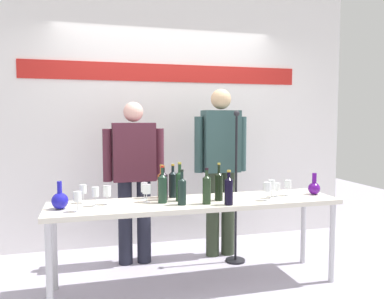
{
  "coord_description": "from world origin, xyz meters",
  "views": [
    {
      "loc": [
        -0.9,
        -3.19,
        1.46
      ],
      "look_at": [
        0.0,
        0.15,
        1.19
      ],
      "focal_mm": 36.38,
      "sensor_mm": 36.0,
      "label": 1
    }
  ],
  "objects_px": {
    "wine_glass_right_2": "(277,187)",
    "wine_glass_left_5": "(144,188)",
    "wine_glass_left_2": "(95,192)",
    "wine_glass_left_3": "(83,190)",
    "display_table": "(197,208)",
    "wine_bottle_8": "(219,185)",
    "wine_bottle_4": "(207,188)",
    "microphone_stand": "(236,212)",
    "decanter_blue_right": "(314,187)",
    "wine_glass_left_0": "(147,189)",
    "wine_glass_right_3": "(288,184)",
    "wine_glass_right_1": "(267,187)",
    "presenter_right": "(221,161)",
    "wine_bottle_0": "(229,190)",
    "wine_glass_left_4": "(107,191)",
    "wine_bottle_7": "(182,190)",
    "wine_bottle_5": "(162,187)",
    "wine_glass_left_1": "(77,197)",
    "presenter_left": "(134,172)",
    "wine_bottle_1": "(163,185)",
    "wine_bottle_6": "(162,184)",
    "wine_bottle_2": "(173,183)",
    "decanter_blue_left": "(60,200)",
    "wine_bottle_3": "(180,185)"
  },
  "relations": [
    {
      "from": "microphone_stand",
      "to": "wine_bottle_1",
      "type": "bearing_deg",
      "value": -158.02
    },
    {
      "from": "wine_bottle_7",
      "to": "wine_glass_right_3",
      "type": "xyz_separation_m",
      "value": [
        1.04,
        0.12,
        -0.02
      ]
    },
    {
      "from": "wine_glass_right_2",
      "to": "wine_glass_right_1",
      "type": "bearing_deg",
      "value": -141.45
    },
    {
      "from": "wine_bottle_5",
      "to": "wine_bottle_7",
      "type": "distance_m",
      "value": 0.18
    },
    {
      "from": "wine_bottle_5",
      "to": "wine_glass_right_3",
      "type": "relative_size",
      "value": 2.21
    },
    {
      "from": "presenter_right",
      "to": "wine_glass_left_3",
      "type": "distance_m",
      "value": 1.5
    },
    {
      "from": "wine_bottle_6",
      "to": "wine_glass_left_3",
      "type": "xyz_separation_m",
      "value": [
        -0.68,
        -0.06,
        -0.01
      ]
    },
    {
      "from": "wine_glass_left_2",
      "to": "wine_glass_right_3",
      "type": "xyz_separation_m",
      "value": [
        1.73,
        -0.01,
        -0.01
      ]
    },
    {
      "from": "wine_bottle_1",
      "to": "wine_glass_right_3",
      "type": "bearing_deg",
      "value": -5.64
    },
    {
      "from": "presenter_right",
      "to": "wine_glass_right_3",
      "type": "bearing_deg",
      "value": -57.9
    },
    {
      "from": "wine_bottle_1",
      "to": "wine_bottle_6",
      "type": "bearing_deg",
      "value": 88.88
    },
    {
      "from": "wine_bottle_2",
      "to": "wine_bottle_4",
      "type": "distance_m",
      "value": 0.4
    },
    {
      "from": "decanter_blue_right",
      "to": "wine_bottle_8",
      "type": "distance_m",
      "value": 0.95
    },
    {
      "from": "presenter_left",
      "to": "wine_bottle_5",
      "type": "height_order",
      "value": "presenter_left"
    },
    {
      "from": "wine_glass_right_1",
      "to": "wine_glass_right_3",
      "type": "bearing_deg",
      "value": 27.6
    },
    {
      "from": "wine_glass_left_2",
      "to": "microphone_stand",
      "type": "height_order",
      "value": "microphone_stand"
    },
    {
      "from": "wine_bottle_2",
      "to": "wine_bottle_7",
      "type": "xyz_separation_m",
      "value": [
        0.01,
        -0.33,
        -0.01
      ]
    },
    {
      "from": "wine_bottle_8",
      "to": "wine_glass_right_3",
      "type": "relative_size",
      "value": 2.29
    },
    {
      "from": "presenter_left",
      "to": "wine_glass_left_0",
      "type": "distance_m",
      "value": 0.62
    },
    {
      "from": "wine_bottle_5",
      "to": "wine_glass_left_1",
      "type": "relative_size",
      "value": 2.02
    },
    {
      "from": "wine_glass_right_2",
      "to": "wine_glass_left_5",
      "type": "bearing_deg",
      "value": 168.8
    },
    {
      "from": "wine_glass_left_4",
      "to": "wine_glass_right_1",
      "type": "distance_m",
      "value": 1.36
    },
    {
      "from": "wine_glass_left_0",
      "to": "wine_glass_left_4",
      "type": "xyz_separation_m",
      "value": [
        -0.33,
        -0.01,
        0.0
      ]
    },
    {
      "from": "wine_bottle_1",
      "to": "microphone_stand",
      "type": "xyz_separation_m",
      "value": [
        0.81,
        0.33,
        -0.37
      ]
    },
    {
      "from": "wine_glass_left_3",
      "to": "microphone_stand",
      "type": "bearing_deg",
      "value": 10.7
    },
    {
      "from": "decanter_blue_right",
      "to": "wine_glass_left_0",
      "type": "relative_size",
      "value": 1.33
    },
    {
      "from": "wine_glass_left_5",
      "to": "wine_glass_right_2",
      "type": "bearing_deg",
      "value": -11.2
    },
    {
      "from": "wine_glass_left_4",
      "to": "decanter_blue_right",
      "type": "bearing_deg",
      "value": -1.93
    },
    {
      "from": "decanter_blue_right",
      "to": "wine_bottle_3",
      "type": "xyz_separation_m",
      "value": [
        -1.28,
        0.05,
        0.08
      ]
    },
    {
      "from": "wine_bottle_7",
      "to": "wine_bottle_8",
      "type": "relative_size",
      "value": 0.9
    },
    {
      "from": "decanter_blue_left",
      "to": "wine_glass_right_3",
      "type": "height_order",
      "value": "decanter_blue_left"
    },
    {
      "from": "wine_glass_left_3",
      "to": "wine_glass_right_3",
      "type": "xyz_separation_m",
      "value": [
        1.82,
        -0.16,
        -0.01
      ]
    },
    {
      "from": "display_table",
      "to": "wine_bottle_8",
      "type": "distance_m",
      "value": 0.27
    },
    {
      "from": "presenter_right",
      "to": "wine_bottle_4",
      "type": "xyz_separation_m",
      "value": [
        -0.41,
        -0.82,
        -0.13
      ]
    },
    {
      "from": "wine_glass_left_2",
      "to": "wine_glass_left_5",
      "type": "bearing_deg",
      "value": 25.51
    },
    {
      "from": "wine_bottle_7",
      "to": "wine_glass_left_4",
      "type": "xyz_separation_m",
      "value": [
        -0.59,
        0.17,
        -0.01
      ]
    },
    {
      "from": "wine_glass_right_1",
      "to": "microphone_stand",
      "type": "distance_m",
      "value": 0.68
    },
    {
      "from": "wine_bottle_5",
      "to": "wine_glass_right_1",
      "type": "distance_m",
      "value": 0.91
    },
    {
      "from": "wine_bottle_4",
      "to": "wine_glass_left_0",
      "type": "distance_m",
      "value": 0.51
    },
    {
      "from": "wine_bottle_0",
      "to": "wine_glass_right_2",
      "type": "relative_size",
      "value": 2.29
    },
    {
      "from": "decanter_blue_left",
      "to": "wine_glass_left_2",
      "type": "bearing_deg",
      "value": 6.37
    },
    {
      "from": "wine_bottle_0",
      "to": "wine_glass_right_3",
      "type": "bearing_deg",
      "value": 18.69
    },
    {
      "from": "wine_bottle_6",
      "to": "wine_glass_right_1",
      "type": "distance_m",
      "value": 0.94
    },
    {
      "from": "wine_glass_left_5",
      "to": "microphone_stand",
      "type": "distance_m",
      "value": 1.04
    },
    {
      "from": "presenter_right",
      "to": "wine_glass_right_1",
      "type": "xyz_separation_m",
      "value": [
        0.14,
        -0.82,
        -0.14
      ]
    },
    {
      "from": "microphone_stand",
      "to": "wine_glass_right_2",
      "type": "bearing_deg",
      "value": -64.59
    },
    {
      "from": "wine_glass_left_2",
      "to": "wine_glass_left_3",
      "type": "bearing_deg",
      "value": 123.69
    },
    {
      "from": "wine_glass_left_5",
      "to": "wine_bottle_5",
      "type": "bearing_deg",
      "value": -61.26
    },
    {
      "from": "wine_bottle_4",
      "to": "microphone_stand",
      "type": "distance_m",
      "value": 0.85
    },
    {
      "from": "wine_glass_left_1",
      "to": "wine_glass_right_1",
      "type": "relative_size",
      "value": 0.99
    }
  ]
}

